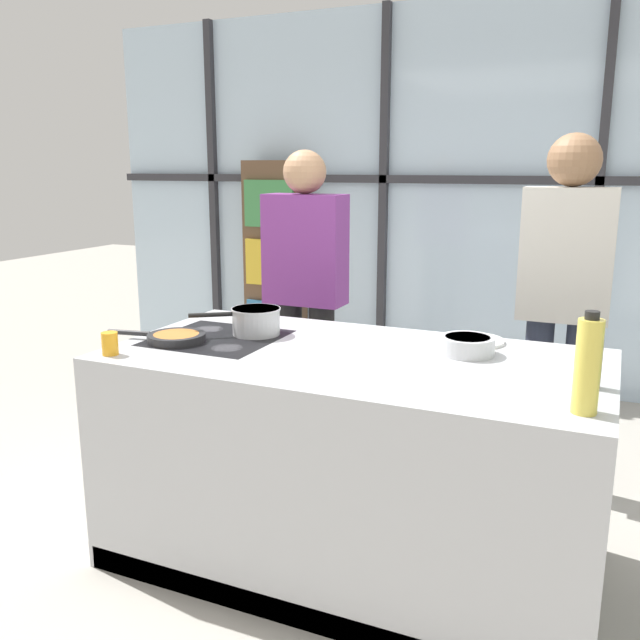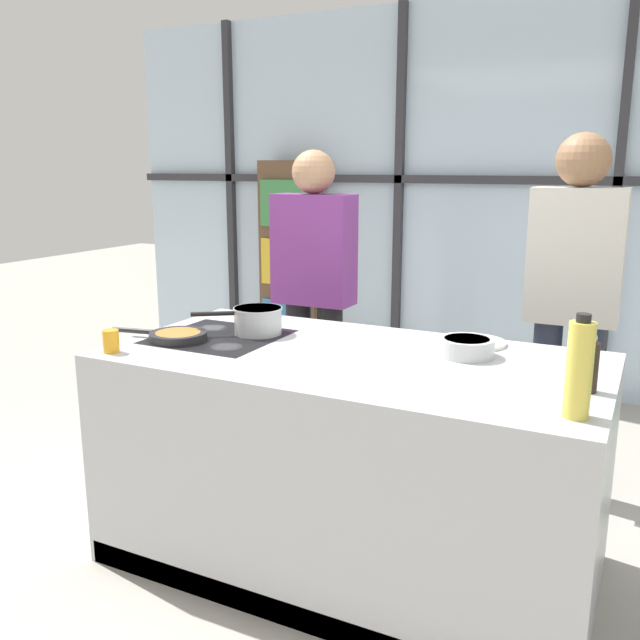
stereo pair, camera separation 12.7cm
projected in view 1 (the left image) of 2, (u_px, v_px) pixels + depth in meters
ground_plane at (351, 558)px, 2.89m from camera, size 18.00×18.00×0.00m
back_window_wall at (485, 199)px, 4.94m from camera, size 6.40×0.10×2.80m
bookshelf at (275, 265)px, 5.55m from camera, size 0.51×0.19×1.68m
demo_island at (352, 460)px, 2.79m from camera, size 1.95×1.01×0.91m
spectator_far_left at (305, 284)px, 3.88m from camera, size 0.46×0.24×1.73m
spectator_center_left at (564, 292)px, 3.31m from camera, size 0.43×0.25×1.79m
frying_pan at (174, 337)px, 2.88m from camera, size 0.44×0.25×0.04m
saucepan at (256, 320)px, 2.99m from camera, size 0.36×0.29×0.12m
white_plate at (471, 340)px, 2.87m from camera, size 0.28×0.28×0.01m
mixing_bowl at (467, 345)px, 2.68m from camera, size 0.22×0.22×0.07m
oil_bottle at (588, 366)px, 2.02m from camera, size 0.08×0.08×0.32m
pepper_grinder at (594, 362)px, 2.26m from camera, size 0.05×0.05×0.20m
juice_glass_near at (110, 344)px, 2.67m from camera, size 0.06×0.06×0.09m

